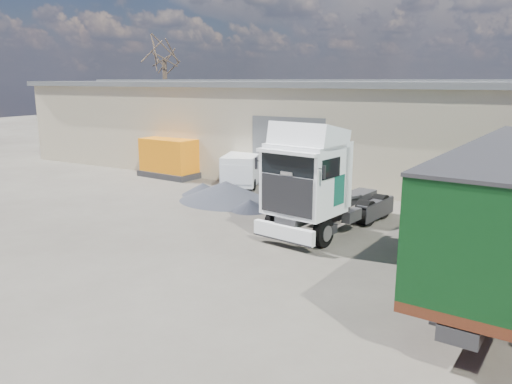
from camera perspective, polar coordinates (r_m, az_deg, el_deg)
The scene contains 7 objects.
ground at distance 16.19m, azimuth -5.76°, elevation -6.83°, with size 120.00×120.00×0.00m, color #292521.
warehouse at distance 32.18m, azimuth 1.93°, elevation 7.83°, with size 30.60×12.60×5.42m.
bare_tree at distance 42.19m, azimuth -10.49°, elevation 15.93°, with size 4.00×4.00×9.60m.
tractor_unit at distance 17.69m, azimuth 6.93°, elevation 0.58°, with size 3.22×6.34×4.06m.
panel_van at distance 26.12m, azimuth -1.43°, elevation 2.69°, with size 2.89×4.37×1.66m.
orange_skip at distance 28.79m, azimuth -9.62°, elevation 3.63°, with size 3.66×2.48×2.17m.
gravel_heap at distance 22.66m, azimuth -3.60°, elevation 0.03°, with size 5.46×4.78×0.94m.
Camera 1 is at (8.90, -12.40, 5.40)m, focal length 35.00 mm.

